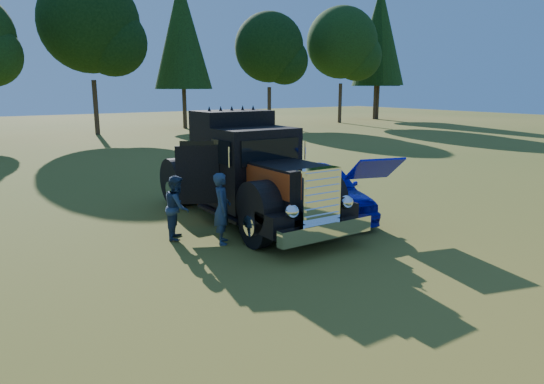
{
  "coord_description": "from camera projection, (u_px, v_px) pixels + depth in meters",
  "views": [
    {
      "loc": [
        -5.64,
        -9.0,
        3.66
      ],
      "look_at": [
        1.13,
        1.17,
        0.99
      ],
      "focal_mm": 32.0,
      "sensor_mm": 36.0,
      "label": 1
    }
  ],
  "objects": [
    {
      "name": "ground",
      "position": [
        259.0,
        249.0,
        11.15
      ],
      "size": [
        120.0,
        120.0,
        0.0
      ],
      "primitive_type": "plane",
      "color": "#3B4D16",
      "rests_on": "ground"
    },
    {
      "name": "treeline",
      "position": [
        37.0,
        23.0,
        32.01
      ],
      "size": [
        72.47,
        24.04,
        14.12
      ],
      "color": "#2D2116",
      "rests_on": "ground"
    },
    {
      "name": "diamond_t_truck",
      "position": [
        248.0,
        176.0,
        13.23
      ],
      "size": [
        3.28,
        7.16,
        3.0
      ],
      "color": "black",
      "rests_on": "ground"
    },
    {
      "name": "hotrod_coupe",
      "position": [
        320.0,
        189.0,
        13.91
      ],
      "size": [
        3.0,
        4.83,
        1.89
      ],
      "color": "#070799",
      "rests_on": "ground"
    },
    {
      "name": "spectator_near",
      "position": [
        222.0,
        208.0,
        11.4
      ],
      "size": [
        0.64,
        0.74,
        1.7
      ],
      "primitive_type": "imported",
      "rotation": [
        0.0,
        0.0,
        1.1
      ],
      "color": "#1B263F",
      "rests_on": "ground"
    },
    {
      "name": "spectator_far",
      "position": [
        177.0,
        207.0,
        11.8
      ],
      "size": [
        0.89,
        0.95,
        1.56
      ],
      "primitive_type": "imported",
      "rotation": [
        0.0,
        0.0,
        1.05
      ],
      "color": "#212B4E",
      "rests_on": "ground"
    }
  ]
}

